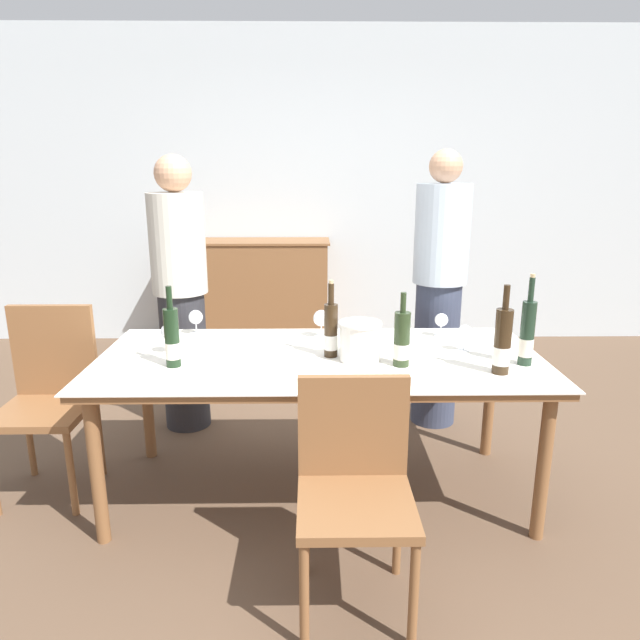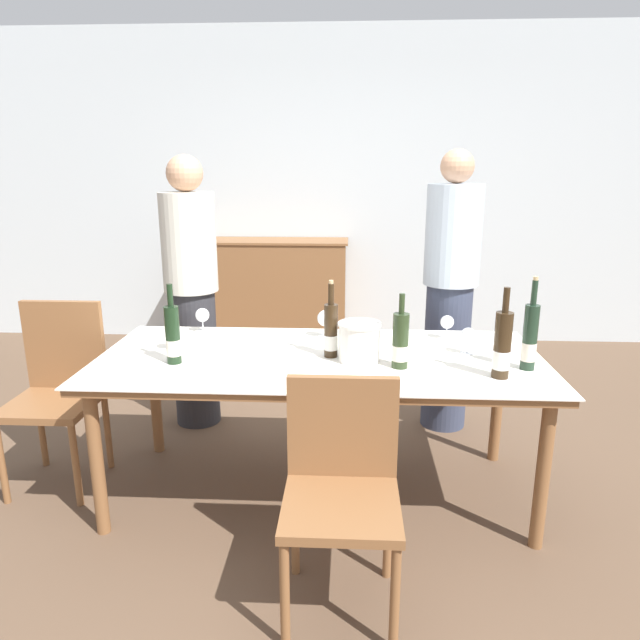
{
  "view_description": "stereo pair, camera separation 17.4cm",
  "coord_description": "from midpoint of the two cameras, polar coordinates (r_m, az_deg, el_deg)",
  "views": [
    {
      "loc": [
        -0.04,
        -2.59,
        1.61
      ],
      "look_at": [
        0.0,
        0.0,
        0.91
      ],
      "focal_mm": 32.0,
      "sensor_mm": 36.0,
      "label": 1
    },
    {
      "loc": [
        0.14,
        -2.59,
        1.61
      ],
      "look_at": [
        0.0,
        0.0,
        0.91
      ],
      "focal_mm": 32.0,
      "sensor_mm": 36.0,
      "label": 2
    }
  ],
  "objects": [
    {
      "name": "ground_plane",
      "position": [
        3.05,
        1.7,
        -16.74
      ],
      "size": [
        12.0,
        12.0,
        0.0
      ],
      "primitive_type": "plane",
      "color": "brown"
    },
    {
      "name": "back_wall",
      "position": [
        5.37,
        2.55,
        12.84
      ],
      "size": [
        8.0,
        0.1,
        2.8
      ],
      "color": "silver",
      "rests_on": "ground_plane"
    },
    {
      "name": "sideboard_cabinet",
      "position": [
        5.24,
        -4.23,
        2.7
      ],
      "size": [
        1.45,
        0.46,
        0.98
      ],
      "color": "brown",
      "rests_on": "ground_plane"
    },
    {
      "name": "dining_table",
      "position": [
        2.76,
        1.81,
        -4.84
      ],
      "size": [
        2.12,
        0.96,
        0.73
      ],
      "color": "brown",
      "rests_on": "ground_plane"
    },
    {
      "name": "ice_bucket",
      "position": [
        2.65,
        5.84,
        -2.1
      ],
      "size": [
        0.2,
        0.2,
        0.18
      ],
      "color": "white",
      "rests_on": "dining_table"
    },
    {
      "name": "wine_bottle_0",
      "position": [
        2.7,
        2.94,
        -1.14
      ],
      "size": [
        0.07,
        0.07,
        0.37
      ],
      "color": "#332314",
      "rests_on": "dining_table"
    },
    {
      "name": "wine_bottle_1",
      "position": [
        2.67,
        -12.72,
        -1.58
      ],
      "size": [
        0.07,
        0.07,
        0.37
      ],
      "color": "black",
      "rests_on": "dining_table"
    },
    {
      "name": "wine_bottle_2",
      "position": [
        2.72,
        21.98,
        -1.73
      ],
      "size": [
        0.07,
        0.07,
        0.42
      ],
      "color": "#1E3323",
      "rests_on": "dining_table"
    },
    {
      "name": "wine_bottle_3",
      "position": [
        2.57,
        19.62,
        -2.55
      ],
      "size": [
        0.07,
        0.07,
        0.4
      ],
      "color": "#332314",
      "rests_on": "dining_table"
    },
    {
      "name": "wine_bottle_4",
      "position": [
        2.59,
        9.96,
        -2.22
      ],
      "size": [
        0.07,
        0.07,
        0.34
      ],
      "color": "#28381E",
      "rests_on": "dining_table"
    },
    {
      "name": "wine_glass_0",
      "position": [
        3.08,
        14.18,
        -0.32
      ],
      "size": [
        0.07,
        0.07,
        0.13
      ],
      "color": "white",
      "rests_on": "dining_table"
    },
    {
      "name": "wine_glass_1",
      "position": [
        2.86,
        16.28,
        -1.55
      ],
      "size": [
        0.07,
        0.07,
        0.13
      ],
      "color": "white",
      "rests_on": "dining_table"
    },
    {
      "name": "wine_glass_2",
      "position": [
        2.88,
        -12.88,
        -0.99
      ],
      "size": [
        0.08,
        0.08,
        0.15
      ],
      "color": "white",
      "rests_on": "dining_table"
    },
    {
      "name": "wine_glass_3",
      "position": [
        3.17,
        -10.16,
        0.39
      ],
      "size": [
        0.08,
        0.08,
        0.13
      ],
      "color": "white",
      "rests_on": "dining_table"
    },
    {
      "name": "wine_glass_4",
      "position": [
        3.02,
        2.2,
        0.09
      ],
      "size": [
        0.09,
        0.09,
        0.15
      ],
      "color": "white",
      "rests_on": "dining_table"
    },
    {
      "name": "chair_left_end",
      "position": [
        3.21,
        -23.27,
        -5.7
      ],
      "size": [
        0.42,
        0.42,
        0.94
      ],
      "color": "brown",
      "rests_on": "ground_plane"
    },
    {
      "name": "chair_near_front",
      "position": [
        2.18,
        4.55,
        -15.58
      ],
      "size": [
        0.42,
        0.42,
        0.85
      ],
      "color": "brown",
      "rests_on": "ground_plane"
    },
    {
      "name": "person_host",
      "position": [
        3.59,
        -11.35,
        2.54
      ],
      "size": [
        0.33,
        0.33,
        1.68
      ],
      "color": "#2D2D33",
      "rests_on": "ground_plane"
    },
    {
      "name": "person_guest_left",
      "position": [
        3.58,
        14.21,
        2.55
      ],
      "size": [
        0.33,
        0.33,
        1.71
      ],
      "color": "#383F56",
      "rests_on": "ground_plane"
    }
  ]
}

